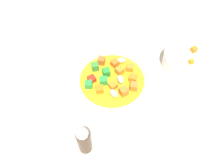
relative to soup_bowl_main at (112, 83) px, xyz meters
The scene contains 5 objects.
ground_plane 4.04cm from the soup_bowl_main, 76.55° to the right, with size 140.00×140.00×2.00cm, color #BAB2A0.
soup_bowl_main is the anchor object (origin of this frame).
spoon 19.40cm from the soup_bowl_main, 30.23° to the left, with size 21.99×11.62×0.93cm.
side_bowl_small 21.89cm from the soup_bowl_main, 107.59° to the left, with size 12.02×12.02×5.46cm.
pepper_shaker 16.74cm from the soup_bowl_main, 25.81° to the right, with size 2.95×2.95×9.10cm.
Camera 1 is at (33.19, -2.99, 49.48)cm, focal length 36.17 mm.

